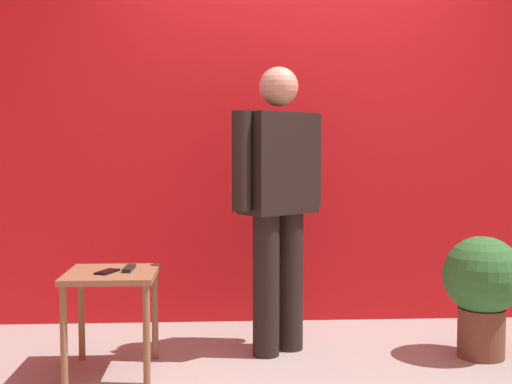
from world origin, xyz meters
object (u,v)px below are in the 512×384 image
tv_remote (129,268)px  side_table (112,289)px  standing_person (278,194)px  cell_phone (107,272)px  potted_plant (482,286)px

tv_remote → side_table: bearing=-158.3°
standing_person → cell_phone: size_ratio=11.36×
side_table → potted_plant: size_ratio=0.78×
cell_phone → tv_remote: size_ratio=0.85×
standing_person → cell_phone: bearing=-161.1°
standing_person → tv_remote: 0.93m
standing_person → side_table: bearing=-162.6°
cell_phone → tv_remote: (0.10, 0.06, 0.01)m
side_table → tv_remote: size_ratio=3.15×
potted_plant → cell_phone: bearing=-175.5°
side_table → potted_plant: potted_plant is taller
standing_person → side_table: size_ratio=3.06×
potted_plant → side_table: bearing=-176.3°
standing_person → tv_remote: size_ratio=9.63×
side_table → potted_plant: bearing=3.7°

